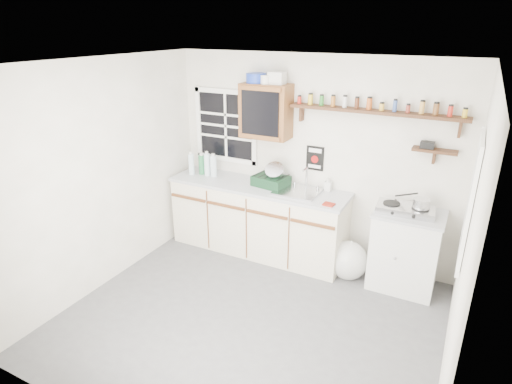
# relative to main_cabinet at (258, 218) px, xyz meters

# --- Properties ---
(room) EXTENTS (3.64, 3.24, 2.54)m
(room) POSITION_rel_main_cabinet_xyz_m (0.58, -1.30, 0.79)
(room) COLOR #4D4D4F
(room) RESTS_ON ground
(main_cabinet) EXTENTS (2.31, 0.63, 0.92)m
(main_cabinet) POSITION_rel_main_cabinet_xyz_m (0.00, 0.00, 0.00)
(main_cabinet) COLOR beige
(main_cabinet) RESTS_ON floor
(right_cabinet) EXTENTS (0.73, 0.57, 0.91)m
(right_cabinet) POSITION_rel_main_cabinet_xyz_m (1.83, 0.03, -0.01)
(right_cabinet) COLOR silver
(right_cabinet) RESTS_ON floor
(sink) EXTENTS (0.52, 0.44, 0.29)m
(sink) POSITION_rel_main_cabinet_xyz_m (0.54, 0.01, 0.47)
(sink) COLOR #B7B8BC
(sink) RESTS_ON main_cabinet
(upper_cabinet) EXTENTS (0.60, 0.32, 0.65)m
(upper_cabinet) POSITION_rel_main_cabinet_xyz_m (0.03, 0.14, 1.36)
(upper_cabinet) COLOR brown
(upper_cabinet) RESTS_ON wall_back
(upper_cabinet_clutter) EXTENTS (0.48, 0.24, 0.14)m
(upper_cabinet_clutter) POSITION_rel_main_cabinet_xyz_m (0.01, 0.14, 1.75)
(upper_cabinet_clutter) COLOR #1935A8
(upper_cabinet_clutter) RESTS_ON upper_cabinet
(spice_shelf) EXTENTS (1.91, 0.18, 0.35)m
(spice_shelf) POSITION_rel_main_cabinet_xyz_m (1.31, 0.21, 1.47)
(spice_shelf) COLOR #331E0E
(spice_shelf) RESTS_ON wall_back
(secondary_shelf) EXTENTS (0.45, 0.16, 0.24)m
(secondary_shelf) POSITION_rel_main_cabinet_xyz_m (1.94, 0.22, 1.12)
(secondary_shelf) COLOR #331E0E
(secondary_shelf) RESTS_ON wall_back
(warning_sign) EXTENTS (0.22, 0.02, 0.30)m
(warning_sign) POSITION_rel_main_cabinet_xyz_m (0.63, 0.29, 0.82)
(warning_sign) COLOR black
(warning_sign) RESTS_ON wall_back
(window_back) EXTENTS (0.93, 0.03, 0.98)m
(window_back) POSITION_rel_main_cabinet_xyz_m (-0.62, 0.29, 1.09)
(window_back) COLOR black
(window_back) RESTS_ON wall_back
(window_right) EXTENTS (0.03, 0.78, 1.08)m
(window_right) POSITION_rel_main_cabinet_xyz_m (2.37, -0.75, 0.99)
(window_right) COLOR black
(window_right) RESTS_ON wall_back
(water_bottles) EXTENTS (0.38, 0.17, 0.33)m
(water_bottles) POSITION_rel_main_cabinet_xyz_m (-0.81, 0.02, 0.60)
(water_bottles) COLOR silver
(water_bottles) RESTS_ON main_cabinet
(dish_rack) EXTENTS (0.46, 0.37, 0.31)m
(dish_rack) POSITION_rel_main_cabinet_xyz_m (0.17, 0.06, 0.56)
(dish_rack) COLOR black
(dish_rack) RESTS_ON main_cabinet
(soap_bottle) EXTENTS (0.08, 0.08, 0.17)m
(soap_bottle) POSITION_rel_main_cabinet_xyz_m (0.84, 0.22, 0.54)
(soap_bottle) COLOR white
(soap_bottle) RESTS_ON main_cabinet
(rag) EXTENTS (0.13, 0.11, 0.02)m
(rag) POSITION_rel_main_cabinet_xyz_m (0.99, -0.20, 0.47)
(rag) COLOR maroon
(rag) RESTS_ON main_cabinet
(hotplate) EXTENTS (0.62, 0.36, 0.09)m
(hotplate) POSITION_rel_main_cabinet_xyz_m (1.78, 0.01, 0.49)
(hotplate) COLOR #B7B8BC
(hotplate) RESTS_ON right_cabinet
(saucepan) EXTENTS (0.39, 0.30, 0.18)m
(saucepan) POSITION_rel_main_cabinet_xyz_m (1.92, 0.01, 0.58)
(saucepan) COLOR #B7B8BC
(saucepan) RESTS_ON hotplate
(trash_bag) EXTENTS (0.44, 0.39, 0.50)m
(trash_bag) POSITION_rel_main_cabinet_xyz_m (1.24, -0.07, -0.25)
(trash_bag) COLOR silver
(trash_bag) RESTS_ON floor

